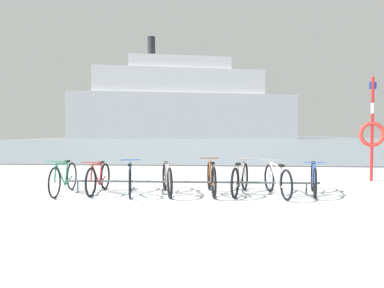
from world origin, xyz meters
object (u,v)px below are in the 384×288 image
at_px(rescue_post, 372,132).
at_px(ferry_ship, 183,105).
at_px(bicycle_4, 211,178).
at_px(bicycle_6, 277,180).
at_px(bicycle_5, 240,179).
at_px(bicycle_7, 314,179).
at_px(bicycle_1, 98,178).
at_px(bicycle_2, 130,179).
at_px(bicycle_3, 167,179).
at_px(bicycle_0, 64,178).

relative_size(rescue_post, ferry_ship, 0.06).
distance_m(bicycle_4, bicycle_6, 1.47).
xyz_separation_m(bicycle_5, bicycle_7, (1.66, 0.06, -0.00)).
xyz_separation_m(bicycle_1, bicycle_4, (2.63, 0.07, 0.02)).
bearing_deg(bicycle_2, bicycle_5, 4.40).
relative_size(bicycle_4, bicycle_6, 1.03).
bearing_deg(bicycle_4, bicycle_3, -173.83).
height_order(bicycle_0, ferry_ship, ferry_ship).
relative_size(bicycle_1, bicycle_2, 0.97).
bearing_deg(bicycle_0, bicycle_6, 1.21).
xyz_separation_m(bicycle_0, bicycle_7, (5.71, 0.30, -0.01)).
distance_m(bicycle_1, bicycle_6, 4.09).
bearing_deg(rescue_post, bicycle_2, -158.02).
bearing_deg(bicycle_5, bicycle_2, -175.60).
bearing_deg(bicycle_3, bicycle_5, 4.66).
bearing_deg(bicycle_7, bicycle_2, -176.52).
relative_size(bicycle_3, bicycle_7, 1.04).
xyz_separation_m(bicycle_7, ferry_ship, (-10.00, 70.42, 7.38)).
bearing_deg(rescue_post, bicycle_3, -155.59).
xyz_separation_m(bicycle_2, bicycle_7, (4.17, 0.25, 0.00)).
xyz_separation_m(bicycle_4, bicycle_5, (0.66, 0.03, -0.01)).
xyz_separation_m(bicycle_5, rescue_post, (3.96, 2.42, 1.08)).
xyz_separation_m(bicycle_6, ferry_ship, (-9.15, 70.62, 7.38)).
distance_m(bicycle_2, bicycle_3, 0.84).
height_order(bicycle_2, ferry_ship, ferry_ship).
height_order(rescue_post, ferry_ship, ferry_ship).
relative_size(bicycle_2, rescue_post, 0.56).
bearing_deg(bicycle_1, ferry_ship, 94.10).
distance_m(bicycle_6, ferry_ship, 71.59).
bearing_deg(bicycle_3, bicycle_6, -0.08).
xyz_separation_m(bicycle_2, bicycle_4, (1.85, 0.17, 0.01)).
xyz_separation_m(bicycle_5, ferry_ship, (-8.35, 70.48, 7.38)).
bearing_deg(bicycle_5, rescue_post, 31.41).
relative_size(bicycle_1, bicycle_5, 0.97).
distance_m(bicycle_1, bicycle_4, 2.63).
height_order(bicycle_4, bicycle_7, bicycle_4).
distance_m(bicycle_5, rescue_post, 4.76).
bearing_deg(bicycle_2, bicycle_4, 5.13).
xyz_separation_m(bicycle_0, bicycle_5, (4.05, 0.24, -0.01)).
height_order(bicycle_0, rescue_post, rescue_post).
bearing_deg(bicycle_7, bicycle_6, -166.79).
bearing_deg(rescue_post, bicycle_1, -160.88).
distance_m(bicycle_0, bicycle_2, 1.54).
bearing_deg(bicycle_2, ferry_ship, 94.72).
relative_size(bicycle_6, bicycle_7, 1.07).
bearing_deg(bicycle_3, bicycle_7, 3.38).
xyz_separation_m(bicycle_1, bicycle_3, (1.62, -0.04, 0.00)).
bearing_deg(bicycle_4, bicycle_2, -174.87).
height_order(bicycle_2, bicycle_5, bicycle_5).
height_order(bicycle_0, bicycle_3, bicycle_0).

